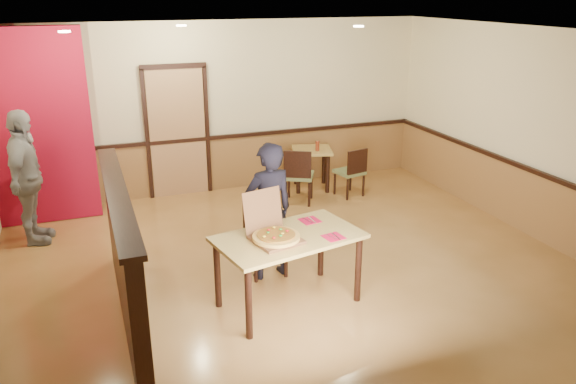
{
  "coord_description": "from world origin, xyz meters",
  "views": [
    {
      "loc": [
        -2.22,
        -5.5,
        3.24
      ],
      "look_at": [
        -0.17,
        0.0,
        1.12
      ],
      "focal_mm": 35.0,
      "sensor_mm": 36.0,
      "label": 1
    }
  ],
  "objects_px": {
    "diner": "(269,211)",
    "condiment": "(317,146)",
    "main_table": "(289,245)",
    "side_chair_right": "(352,170)",
    "side_chair_left": "(298,174)",
    "pizza_box": "(274,234)",
    "diner_chair": "(264,232)",
    "passerby": "(27,178)",
    "side_table": "(312,159)"
  },
  "relations": [
    {
      "from": "main_table",
      "to": "side_chair_left",
      "type": "height_order",
      "value": "side_chair_left"
    },
    {
      "from": "diner_chair",
      "to": "condiment",
      "type": "relative_size",
      "value": 5.52
    },
    {
      "from": "condiment",
      "to": "passerby",
      "type": "bearing_deg",
      "value": -172.34
    },
    {
      "from": "main_table",
      "to": "diner_chair",
      "type": "xyz_separation_m",
      "value": [
        -0.0,
        0.83,
        -0.2
      ]
    },
    {
      "from": "side_chair_left",
      "to": "diner",
      "type": "height_order",
      "value": "diner"
    },
    {
      "from": "side_chair_right",
      "to": "side_table",
      "type": "height_order",
      "value": "side_chair_right"
    },
    {
      "from": "diner",
      "to": "passerby",
      "type": "xyz_separation_m",
      "value": [
        -2.67,
        2.02,
        0.09
      ]
    },
    {
      "from": "side_chair_right",
      "to": "pizza_box",
      "type": "relative_size",
      "value": 1.34
    },
    {
      "from": "pizza_box",
      "to": "condiment",
      "type": "distance_m",
      "value": 3.85
    },
    {
      "from": "side_chair_right",
      "to": "passerby",
      "type": "xyz_separation_m",
      "value": [
        -4.83,
        -0.11,
        0.46
      ]
    },
    {
      "from": "diner",
      "to": "passerby",
      "type": "bearing_deg",
      "value": -45.06
    },
    {
      "from": "main_table",
      "to": "side_chair_right",
      "type": "relative_size",
      "value": 2.0
    },
    {
      "from": "diner",
      "to": "condiment",
      "type": "distance_m",
      "value": 3.13
    },
    {
      "from": "side_chair_right",
      "to": "pizza_box",
      "type": "height_order",
      "value": "pizza_box"
    },
    {
      "from": "diner",
      "to": "pizza_box",
      "type": "xyz_separation_m",
      "value": [
        -0.19,
        -0.72,
        0.04
      ]
    },
    {
      "from": "side_chair_left",
      "to": "condiment",
      "type": "height_order",
      "value": "side_chair_left"
    },
    {
      "from": "condiment",
      "to": "side_table",
      "type": "bearing_deg",
      "value": 109.93
    },
    {
      "from": "side_chair_left",
      "to": "passerby",
      "type": "bearing_deg",
      "value": 29.65
    },
    {
      "from": "passerby",
      "to": "condiment",
      "type": "relative_size",
      "value": 10.96
    },
    {
      "from": "passerby",
      "to": "pizza_box",
      "type": "xyz_separation_m",
      "value": [
        2.48,
        -2.74,
        -0.04
      ]
    },
    {
      "from": "diner",
      "to": "side_table",
      "type": "bearing_deg",
      "value": -129.71
    },
    {
      "from": "side_chair_left",
      "to": "pizza_box",
      "type": "relative_size",
      "value": 1.47
    },
    {
      "from": "diner",
      "to": "condiment",
      "type": "height_order",
      "value": "diner"
    },
    {
      "from": "pizza_box",
      "to": "diner_chair",
      "type": "bearing_deg",
      "value": 65.81
    },
    {
      "from": "side_table",
      "to": "passerby",
      "type": "bearing_deg",
      "value": -170.6
    },
    {
      "from": "main_table",
      "to": "condiment",
      "type": "bearing_deg",
      "value": 50.49
    },
    {
      "from": "side_table",
      "to": "condiment",
      "type": "height_order",
      "value": "condiment"
    },
    {
      "from": "diner",
      "to": "condiment",
      "type": "xyz_separation_m",
      "value": [
        1.73,
        2.61,
        -0.04
      ]
    },
    {
      "from": "condiment",
      "to": "pizza_box",
      "type": "bearing_deg",
      "value": -120.02
    },
    {
      "from": "main_table",
      "to": "condiment",
      "type": "xyz_separation_m",
      "value": [
        1.75,
        3.29,
        0.09
      ]
    },
    {
      "from": "passerby",
      "to": "main_table",
      "type": "bearing_deg",
      "value": -125.22
    },
    {
      "from": "diner_chair",
      "to": "side_chair_right",
      "type": "relative_size",
      "value": 1.11
    },
    {
      "from": "diner_chair",
      "to": "diner",
      "type": "relative_size",
      "value": 0.56
    },
    {
      "from": "passerby",
      "to": "side_table",
      "type": "bearing_deg",
      "value": -70.4
    },
    {
      "from": "diner",
      "to": "pizza_box",
      "type": "height_order",
      "value": "diner"
    },
    {
      "from": "diner_chair",
      "to": "pizza_box",
      "type": "height_order",
      "value": "pizza_box"
    },
    {
      "from": "diner_chair",
      "to": "side_chair_right",
      "type": "height_order",
      "value": "diner_chair"
    },
    {
      "from": "side_table",
      "to": "pizza_box",
      "type": "height_order",
      "value": "pizza_box"
    },
    {
      "from": "main_table",
      "to": "passerby",
      "type": "height_order",
      "value": "passerby"
    },
    {
      "from": "main_table",
      "to": "diner",
      "type": "xyz_separation_m",
      "value": [
        0.01,
        0.68,
        0.13
      ]
    },
    {
      "from": "side_chair_right",
      "to": "diner",
      "type": "distance_m",
      "value": 3.05
    },
    {
      "from": "main_table",
      "to": "side_table",
      "type": "relative_size",
      "value": 2.03
    },
    {
      "from": "diner_chair",
      "to": "condiment",
      "type": "distance_m",
      "value": 3.03
    },
    {
      "from": "main_table",
      "to": "side_table",
      "type": "bearing_deg",
      "value": 52.02
    },
    {
      "from": "side_chair_right",
      "to": "diner_chair",
      "type": "bearing_deg",
      "value": 29.62
    },
    {
      "from": "side_chair_left",
      "to": "side_table",
      "type": "relative_size",
      "value": 1.12
    },
    {
      "from": "diner_chair",
      "to": "side_chair_left",
      "type": "relative_size",
      "value": 1.01
    },
    {
      "from": "side_table",
      "to": "diner",
      "type": "height_order",
      "value": "diner"
    },
    {
      "from": "side_chair_left",
      "to": "pizza_box",
      "type": "bearing_deg",
      "value": 91.88
    },
    {
      "from": "main_table",
      "to": "pizza_box",
      "type": "distance_m",
      "value": 0.25
    }
  ]
}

